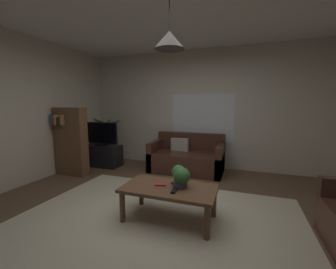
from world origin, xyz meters
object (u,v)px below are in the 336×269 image
(potted_plant_on_table, at_px, (181,176))
(tv_stand, at_px, (102,155))
(couch_under_window, at_px, (187,159))
(pendant_lamp, at_px, (169,40))
(remote_on_table_0, at_px, (176,184))
(bookshelf_corner, at_px, (70,141))
(potted_palm_corner, at_px, (109,139))
(book_on_table_0, at_px, (161,184))
(remote_on_table_1, at_px, (174,191))
(tv, at_px, (101,134))
(coffee_table, at_px, (169,192))

(potted_plant_on_table, distance_m, tv_stand, 3.03)
(couch_under_window, xyz_separation_m, pendant_lamp, (0.32, -2.04, 1.92))
(remote_on_table_0, distance_m, bookshelf_corner, 2.76)
(potted_palm_corner, bearing_deg, tv_stand, -74.44)
(book_on_table_0, height_order, remote_on_table_0, remote_on_table_0)
(potted_plant_on_table, height_order, pendant_lamp, pendant_lamp)
(remote_on_table_1, xyz_separation_m, tv, (-2.44, 1.86, 0.34))
(couch_under_window, distance_m, coffee_table, 2.07)
(tv, bearing_deg, remote_on_table_0, -34.68)
(book_on_table_0, distance_m, potted_plant_on_table, 0.29)
(bookshelf_corner, height_order, pendant_lamp, pendant_lamp)
(couch_under_window, height_order, bookshelf_corner, bookshelf_corner)
(tv, distance_m, bookshelf_corner, 0.77)
(potted_plant_on_table, height_order, potted_palm_corner, potted_palm_corner)
(remote_on_table_1, height_order, pendant_lamp, pendant_lamp)
(bookshelf_corner, bearing_deg, pendant_lamp, -21.56)
(tv_stand, bearing_deg, potted_palm_corner, 105.56)
(tv, bearing_deg, book_on_table_0, -37.90)
(couch_under_window, distance_m, bookshelf_corner, 2.48)
(coffee_table, relative_size, book_on_table_0, 8.31)
(remote_on_table_0, xyz_separation_m, potted_palm_corner, (-2.54, 2.16, 0.12))
(tv_stand, distance_m, potted_palm_corner, 0.58)
(remote_on_table_0, bearing_deg, pendant_lamp, -5.57)
(pendant_lamp, bearing_deg, tv_stand, 142.90)
(coffee_table, height_order, bookshelf_corner, bookshelf_corner)
(book_on_table_0, bearing_deg, tv_stand, 141.75)
(couch_under_window, relative_size, pendant_lamp, 2.57)
(bookshelf_corner, bearing_deg, potted_palm_corner, 87.52)
(remote_on_table_1, height_order, tv_stand, tv_stand)
(remote_on_table_0, relative_size, pendant_lamp, 0.26)
(coffee_table, distance_m, potted_plant_on_table, 0.25)
(coffee_table, relative_size, tv_stand, 1.30)
(couch_under_window, bearing_deg, coffee_table, -81.23)
(tv_stand, bearing_deg, couch_under_window, 7.79)
(book_on_table_0, bearing_deg, pendant_lamp, -10.48)
(remote_on_table_0, relative_size, potted_palm_corner, 0.13)
(tv, height_order, pendant_lamp, pendant_lamp)
(remote_on_table_1, bearing_deg, pendant_lamp, -51.91)
(pendant_lamp, bearing_deg, remote_on_table_0, 49.26)
(tv, height_order, bookshelf_corner, bookshelf_corner)
(potted_palm_corner, xyz_separation_m, bookshelf_corner, (-0.05, -1.24, 0.15))
(remote_on_table_1, xyz_separation_m, potted_palm_corner, (-2.57, 2.35, 0.12))
(bookshelf_corner, bearing_deg, remote_on_table_0, -19.45)
(remote_on_table_0, height_order, potted_palm_corner, potted_palm_corner)
(tv_stand, relative_size, bookshelf_corner, 0.64)
(tv, relative_size, bookshelf_corner, 0.63)
(book_on_table_0, bearing_deg, coffee_table, -10.48)
(potted_palm_corner, distance_m, bookshelf_corner, 1.25)
(bookshelf_corner, bearing_deg, remote_on_table_1, -22.94)
(remote_on_table_0, height_order, bookshelf_corner, bookshelf_corner)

